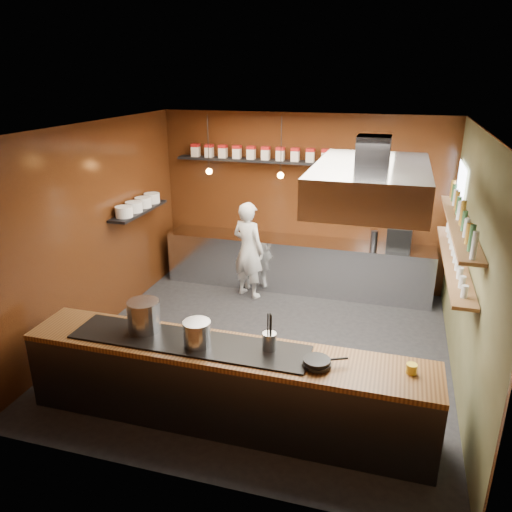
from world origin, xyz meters
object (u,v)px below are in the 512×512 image
(extractor_hood, at_px, (371,182))
(stockpot_small, at_px, (197,333))
(stockpot_large, at_px, (144,316))
(espresso_machine, at_px, (399,238))
(chef, at_px, (248,250))

(extractor_hood, relative_size, stockpot_small, 6.88)
(stockpot_large, height_order, espresso_machine, stockpot_large)
(stockpot_large, height_order, stockpot_small, stockpot_large)
(stockpot_small, xyz_separation_m, espresso_machine, (1.96, 3.82, 0.01))
(espresso_machine, bearing_deg, stockpot_large, -122.44)
(stockpot_large, distance_m, espresso_machine, 4.53)
(extractor_hood, bearing_deg, stockpot_large, -153.84)
(stockpot_large, relative_size, chef, 0.22)
(stockpot_small, bearing_deg, chef, 97.74)
(stockpot_small, xyz_separation_m, chef, (-0.45, 3.29, -0.25))
(espresso_machine, bearing_deg, extractor_hood, -95.33)
(stockpot_large, bearing_deg, extractor_hood, 26.16)
(stockpot_large, bearing_deg, chef, 85.68)
(stockpot_large, relative_size, espresso_machine, 0.94)
(espresso_machine, bearing_deg, chef, -164.31)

